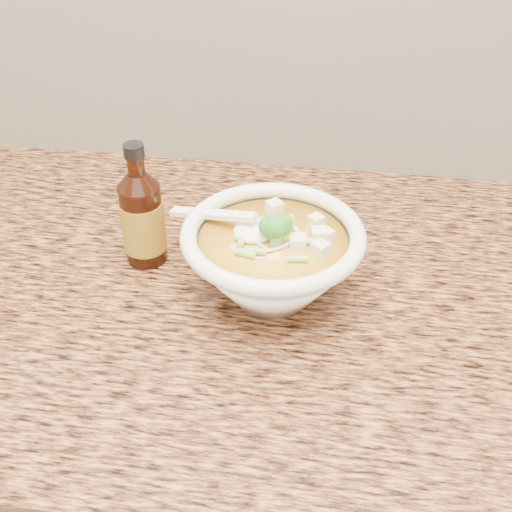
# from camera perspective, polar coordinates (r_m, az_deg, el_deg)

# --- Properties ---
(cabinet) EXTENTS (4.00, 0.65, 0.86)m
(cabinet) POSITION_cam_1_polar(r_m,az_deg,el_deg) (1.17, -0.62, -20.25)
(cabinet) COLOR #32170F
(cabinet) RESTS_ON ground
(counter_slab) EXTENTS (4.00, 0.68, 0.04)m
(counter_slab) POSITION_cam_1_polar(r_m,az_deg,el_deg) (0.83, -0.82, -3.33)
(counter_slab) COLOR #986537
(counter_slab) RESTS_ON cabinet
(soup_bowl) EXTENTS (0.24, 0.22, 0.12)m
(soup_bowl) POSITION_cam_1_polar(r_m,az_deg,el_deg) (0.77, 1.44, -0.42)
(soup_bowl) COLOR white
(soup_bowl) RESTS_ON counter_slab
(hot_sauce_bottle) EXTENTS (0.07, 0.07, 0.17)m
(hot_sauce_bottle) POSITION_cam_1_polar(r_m,az_deg,el_deg) (0.83, -10.06, 3.30)
(hot_sauce_bottle) COLOR #361207
(hot_sauce_bottle) RESTS_ON counter_slab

